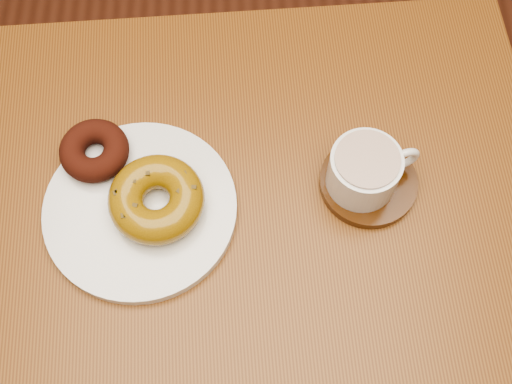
{
  "coord_description": "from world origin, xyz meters",
  "views": [
    {
      "loc": [
        -0.04,
        -0.21,
        1.6
      ],
      "look_at": [
        -0.03,
        0.15,
        0.82
      ],
      "focal_mm": 45.0,
      "sensor_mm": 36.0,
      "label": 1
    }
  ],
  "objects_px": {
    "cafe_table": "(243,232)",
    "donut_plate": "(140,209)",
    "coffee_cup": "(365,170)",
    "saucer": "(368,182)"
  },
  "relations": [
    {
      "from": "cafe_table",
      "to": "donut_plate",
      "type": "xyz_separation_m",
      "value": [
        -0.14,
        -0.02,
        0.14
      ]
    },
    {
      "from": "cafe_table",
      "to": "coffee_cup",
      "type": "distance_m",
      "value": 0.24
    },
    {
      "from": "cafe_table",
      "to": "saucer",
      "type": "height_order",
      "value": "saucer"
    },
    {
      "from": "saucer",
      "to": "cafe_table",
      "type": "bearing_deg",
      "value": -174.02
    },
    {
      "from": "donut_plate",
      "to": "coffee_cup",
      "type": "distance_m",
      "value": 0.3
    },
    {
      "from": "cafe_table",
      "to": "saucer",
      "type": "relative_size",
      "value": 6.73
    },
    {
      "from": "cafe_table",
      "to": "donut_plate",
      "type": "relative_size",
      "value": 3.46
    },
    {
      "from": "saucer",
      "to": "donut_plate",
      "type": "bearing_deg",
      "value": -173.47
    },
    {
      "from": "cafe_table",
      "to": "coffee_cup",
      "type": "relative_size",
      "value": 7.26
    },
    {
      "from": "cafe_table",
      "to": "coffee_cup",
      "type": "height_order",
      "value": "coffee_cup"
    }
  ]
}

